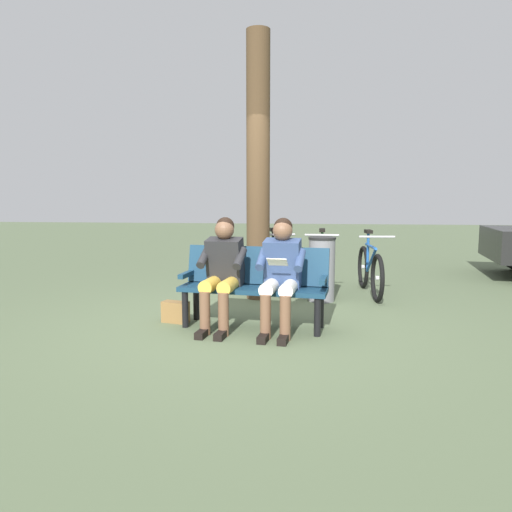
{
  "coord_description": "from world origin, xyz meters",
  "views": [
    {
      "loc": [
        -0.72,
        5.09,
        1.42
      ],
      "look_at": [
        -0.12,
        -0.19,
        0.75
      ],
      "focal_mm": 33.04,
      "sensor_mm": 36.0,
      "label": 1
    }
  ],
  "objects_px": {
    "handbag": "(176,312)",
    "tree_trunk": "(258,168)",
    "person_companion": "(222,267)",
    "bench": "(255,280)",
    "bicycle_purple": "(274,266)",
    "bicycle_red": "(321,267)",
    "bicycle_orange": "(370,270)",
    "litter_bin": "(322,269)",
    "person_reading": "(281,269)"
  },
  "relations": [
    {
      "from": "bicycle_orange",
      "to": "bicycle_purple",
      "type": "relative_size",
      "value": 1.01
    },
    {
      "from": "person_companion",
      "to": "bicycle_purple",
      "type": "distance_m",
      "value": 2.26
    },
    {
      "from": "bicycle_red",
      "to": "litter_bin",
      "type": "bearing_deg",
      "value": 0.65
    },
    {
      "from": "person_reading",
      "to": "handbag",
      "type": "distance_m",
      "value": 1.35
    },
    {
      "from": "bicycle_purple",
      "to": "bicycle_red",
      "type": "bearing_deg",
      "value": 76.58
    },
    {
      "from": "bicycle_orange",
      "to": "bicycle_red",
      "type": "height_order",
      "value": "same"
    },
    {
      "from": "litter_bin",
      "to": "bicycle_orange",
      "type": "relative_size",
      "value": 0.52
    },
    {
      "from": "bench",
      "to": "person_reading",
      "type": "distance_m",
      "value": 0.39
    },
    {
      "from": "person_companion",
      "to": "tree_trunk",
      "type": "relative_size",
      "value": 0.33
    },
    {
      "from": "handbag",
      "to": "bicycle_red",
      "type": "distance_m",
      "value": 2.66
    },
    {
      "from": "litter_bin",
      "to": "bicycle_purple",
      "type": "height_order",
      "value": "bicycle_purple"
    },
    {
      "from": "tree_trunk",
      "to": "bicycle_orange",
      "type": "bearing_deg",
      "value": -164.99
    },
    {
      "from": "bicycle_orange",
      "to": "tree_trunk",
      "type": "bearing_deg",
      "value": -79.22
    },
    {
      "from": "bicycle_purple",
      "to": "person_reading",
      "type": "bearing_deg",
      "value": -6.01
    },
    {
      "from": "person_reading",
      "to": "bench",
      "type": "bearing_deg",
      "value": -27.02
    },
    {
      "from": "person_companion",
      "to": "bicycle_orange",
      "type": "distance_m",
      "value": 2.7
    },
    {
      "from": "handbag",
      "to": "bicycle_orange",
      "type": "relative_size",
      "value": 0.18
    },
    {
      "from": "litter_bin",
      "to": "bicycle_orange",
      "type": "bearing_deg",
      "value": -144.16
    },
    {
      "from": "bicycle_orange",
      "to": "person_reading",
      "type": "bearing_deg",
      "value": -33.99
    },
    {
      "from": "bench",
      "to": "litter_bin",
      "type": "xyz_separation_m",
      "value": [
        -0.77,
        -1.34,
        -0.07
      ]
    },
    {
      "from": "person_companion",
      "to": "tree_trunk",
      "type": "distance_m",
      "value": 1.94
    },
    {
      "from": "litter_bin",
      "to": "bicycle_purple",
      "type": "relative_size",
      "value": 0.53
    },
    {
      "from": "person_reading",
      "to": "bicycle_purple",
      "type": "distance_m",
      "value": 2.32
    },
    {
      "from": "litter_bin",
      "to": "bicycle_orange",
      "type": "height_order",
      "value": "bicycle_orange"
    },
    {
      "from": "bench",
      "to": "bicycle_red",
      "type": "relative_size",
      "value": 0.98
    },
    {
      "from": "person_companion",
      "to": "handbag",
      "type": "distance_m",
      "value": 0.81
    },
    {
      "from": "bicycle_red",
      "to": "tree_trunk",
      "type": "bearing_deg",
      "value": -52.77
    },
    {
      "from": "litter_bin",
      "to": "tree_trunk",
      "type": "bearing_deg",
      "value": -5.5
    },
    {
      "from": "person_reading",
      "to": "bicycle_purple",
      "type": "relative_size",
      "value": 0.73
    },
    {
      "from": "litter_bin",
      "to": "person_reading",
      "type": "bearing_deg",
      "value": 73.19
    },
    {
      "from": "bench",
      "to": "tree_trunk",
      "type": "distance_m",
      "value": 1.93
    },
    {
      "from": "bench",
      "to": "bicycle_red",
      "type": "height_order",
      "value": "bicycle_red"
    },
    {
      "from": "person_companion",
      "to": "handbag",
      "type": "xyz_separation_m",
      "value": [
        0.57,
        -0.15,
        -0.54
      ]
    },
    {
      "from": "handbag",
      "to": "tree_trunk",
      "type": "height_order",
      "value": "tree_trunk"
    },
    {
      "from": "person_reading",
      "to": "bicycle_purple",
      "type": "bearing_deg",
      "value": -77.17
    },
    {
      "from": "bicycle_purple",
      "to": "tree_trunk",
      "type": "bearing_deg",
      "value": -27.36
    },
    {
      "from": "person_companion",
      "to": "bicycle_red",
      "type": "bearing_deg",
      "value": -110.12
    },
    {
      "from": "person_reading",
      "to": "bicycle_red",
      "type": "xyz_separation_m",
      "value": [
        -0.48,
        -2.27,
        -0.31
      ]
    },
    {
      "from": "handbag",
      "to": "tree_trunk",
      "type": "relative_size",
      "value": 0.08
    },
    {
      "from": "person_companion",
      "to": "tree_trunk",
      "type": "height_order",
      "value": "tree_trunk"
    },
    {
      "from": "bicycle_orange",
      "to": "bicycle_red",
      "type": "relative_size",
      "value": 1.0
    },
    {
      "from": "handbag",
      "to": "bicycle_orange",
      "type": "xyz_separation_m",
      "value": [
        -2.39,
        -1.83,
        0.24
      ]
    },
    {
      "from": "tree_trunk",
      "to": "bicycle_orange",
      "type": "relative_size",
      "value": 2.15
    },
    {
      "from": "bicycle_orange",
      "to": "handbag",
      "type": "bearing_deg",
      "value": -56.82
    },
    {
      "from": "tree_trunk",
      "to": "bicycle_red",
      "type": "height_order",
      "value": "tree_trunk"
    },
    {
      "from": "person_reading",
      "to": "bicycle_red",
      "type": "distance_m",
      "value": 2.34
    },
    {
      "from": "bench",
      "to": "bicycle_red",
      "type": "distance_m",
      "value": 2.21
    },
    {
      "from": "person_companion",
      "to": "bicycle_purple",
      "type": "xyz_separation_m",
      "value": [
        -0.4,
        -2.21,
        -0.3
      ]
    },
    {
      "from": "bench",
      "to": "bicycle_purple",
      "type": "distance_m",
      "value": 2.09
    },
    {
      "from": "bench",
      "to": "handbag",
      "type": "distance_m",
      "value": 0.99
    }
  ]
}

